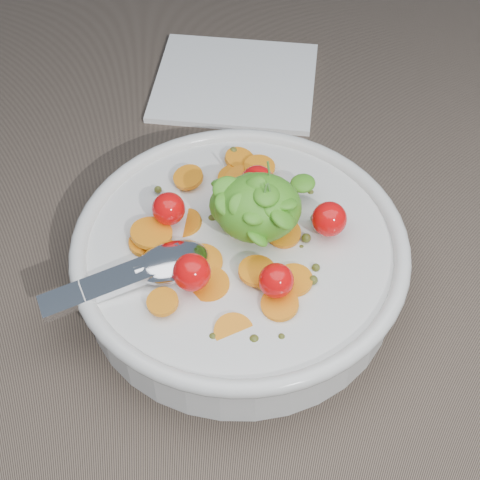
{
  "coord_description": "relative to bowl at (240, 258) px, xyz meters",
  "views": [
    {
      "loc": [
        -0.04,
        -0.35,
        0.46
      ],
      "look_at": [
        -0.01,
        -0.0,
        0.05
      ],
      "focal_mm": 55.0,
      "sensor_mm": 36.0,
      "label": 1
    }
  ],
  "objects": [
    {
      "name": "napkin",
      "position": [
        0.02,
        0.25,
        -0.03
      ],
      "size": [
        0.18,
        0.17,
        0.01
      ],
      "primitive_type": "cube",
      "rotation": [
        0.0,
        0.0,
        -0.21
      ],
      "color": "white",
      "rests_on": "ground"
    },
    {
      "name": "ground",
      "position": [
        0.01,
        0.0,
        -0.03
      ],
      "size": [
        6.0,
        6.0,
        0.0
      ],
      "primitive_type": "plane",
      "color": "#6D5C4D",
      "rests_on": "ground"
    },
    {
      "name": "bowl",
      "position": [
        0.0,
        0.0,
        0.0
      ],
      "size": [
        0.27,
        0.25,
        0.11
      ],
      "color": "silver",
      "rests_on": "ground"
    }
  ]
}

